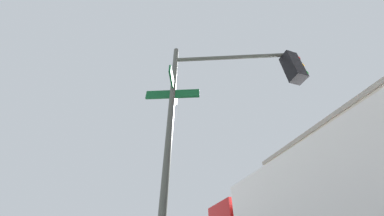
# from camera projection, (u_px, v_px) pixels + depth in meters

# --- Properties ---
(traffic_signal_near) EXTENTS (1.54, 3.22, 5.39)m
(traffic_signal_near) POSITION_uv_depth(u_px,v_px,m) (234.00, 94.00, 3.96)
(traffic_signal_near) COLOR #474C47
(traffic_signal_near) RESTS_ON ground_plane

